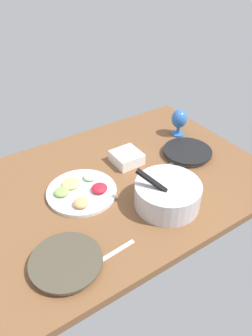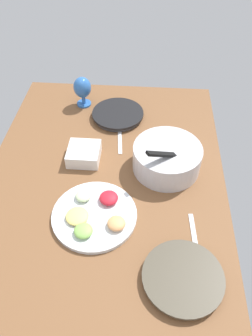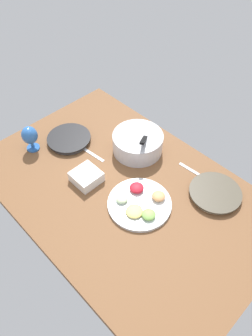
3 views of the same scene
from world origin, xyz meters
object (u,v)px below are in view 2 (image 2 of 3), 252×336
at_px(dinner_plate_left, 118,115).
at_px(square_bowl_white, 84,153).
at_px(dinner_plate_right, 183,278).
at_px(fruit_platter, 94,214).
at_px(hurricane_glass_blue, 82,89).
at_px(mixing_bowl, 167,157).

xyz_separation_m(dinner_plate_left, square_bowl_white, (0.32, -0.12, 0.02)).
distance_m(dinner_plate_right, fruit_platter, 0.40).
height_order(dinner_plate_left, hurricane_glass_blue, hurricane_glass_blue).
height_order(dinner_plate_right, square_bowl_white, square_bowl_white).
xyz_separation_m(fruit_platter, hurricane_glass_blue, (-0.74, -0.16, 0.08)).
distance_m(dinner_plate_right, mixing_bowl, 0.53).
height_order(dinner_plate_right, mixing_bowl, mixing_bowl).
bearing_deg(square_bowl_white, fruit_platter, 16.26).
distance_m(dinner_plate_right, hurricane_glass_blue, 1.09).
bearing_deg(dinner_plate_right, dinner_plate_left, -161.06).
xyz_separation_m(mixing_bowl, hurricane_glass_blue, (-0.45, -0.44, 0.04)).
distance_m(dinner_plate_right, square_bowl_white, 0.69).
distance_m(dinner_plate_left, dinner_plate_right, 0.92).
xyz_separation_m(dinner_plate_left, mixing_bowl, (0.35, 0.25, 0.05)).
relative_size(mixing_bowl, fruit_platter, 0.89).
height_order(mixing_bowl, hurricane_glass_blue, mixing_bowl).
distance_m(mixing_bowl, fruit_platter, 0.40).
height_order(dinner_plate_right, fruit_platter, fruit_platter).
bearing_deg(mixing_bowl, dinner_plate_left, -144.65).
xyz_separation_m(dinner_plate_right, mixing_bowl, (-0.52, -0.05, 0.05)).
height_order(fruit_platter, hurricane_glass_blue, hurricane_glass_blue).
bearing_deg(fruit_platter, dinner_plate_left, 177.16).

